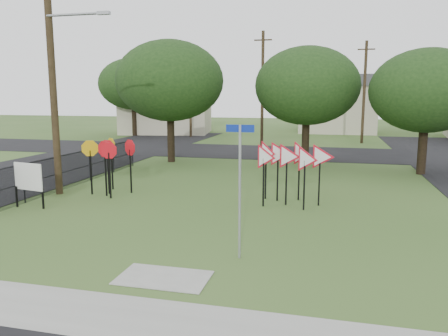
# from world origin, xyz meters

# --- Properties ---
(ground) EXTENTS (140.00, 140.00, 0.00)m
(ground) POSITION_xyz_m (0.00, 0.00, 0.00)
(ground) COLOR #33541F
(sidewalk) EXTENTS (30.00, 1.60, 0.02)m
(sidewalk) POSITION_xyz_m (0.00, -4.20, 0.01)
(sidewalk) COLOR gray
(sidewalk) RESTS_ON ground
(street_left) EXTENTS (8.00, 50.00, 0.02)m
(street_left) POSITION_xyz_m (-12.00, 10.00, 0.01)
(street_left) COLOR black
(street_left) RESTS_ON ground
(street_far) EXTENTS (60.00, 8.00, 0.02)m
(street_far) POSITION_xyz_m (0.00, 20.00, 0.01)
(street_far) COLOR black
(street_far) RESTS_ON ground
(curb_pad) EXTENTS (2.00, 1.20, 0.02)m
(curb_pad) POSITION_xyz_m (0.00, -2.40, 0.01)
(curb_pad) COLOR gray
(curb_pad) RESTS_ON ground
(street_name_sign) EXTENTS (0.68, 0.07, 3.29)m
(street_name_sign) POSITION_xyz_m (1.37, -0.80, 1.87)
(street_name_sign) COLOR #9C9EA5
(street_name_sign) RESTS_ON ground
(stop_sign_cluster) EXTENTS (2.06, 1.79, 2.24)m
(stop_sign_cluster) POSITION_xyz_m (-5.23, 4.96, 1.68)
(stop_sign_cluster) COLOR black
(stop_sign_cluster) RESTS_ON ground
(yield_sign_cluster) EXTENTS (2.96, 2.05, 2.32)m
(yield_sign_cluster) POSITION_xyz_m (1.96, 5.06, 1.71)
(yield_sign_cluster) COLOR black
(yield_sign_cluster) RESTS_ON ground
(info_board) EXTENTS (1.28, 0.29, 1.63)m
(info_board) POSITION_xyz_m (-6.94, 2.22, 1.08)
(info_board) COLOR black
(info_board) RESTS_ON ground
(utility_pole_main) EXTENTS (3.55, 0.33, 10.00)m
(utility_pole_main) POSITION_xyz_m (-7.24, 4.50, 5.21)
(utility_pole_main) COLOR #392C1A
(utility_pole_main) RESTS_ON ground
(far_pole_a) EXTENTS (1.40, 0.24, 9.00)m
(far_pole_a) POSITION_xyz_m (-2.00, 24.00, 4.60)
(far_pole_a) COLOR #392C1A
(far_pole_a) RESTS_ON ground
(far_pole_b) EXTENTS (1.40, 0.24, 8.50)m
(far_pole_b) POSITION_xyz_m (6.00, 28.00, 4.35)
(far_pole_b) COLOR #392C1A
(far_pole_b) RESTS_ON ground
(far_pole_c) EXTENTS (1.40, 0.24, 9.00)m
(far_pole_c) POSITION_xyz_m (-10.00, 30.00, 4.60)
(far_pole_c) COLOR #392C1A
(far_pole_c) RESTS_ON ground
(fence_run) EXTENTS (0.05, 11.55, 1.50)m
(fence_run) POSITION_xyz_m (-7.60, 6.25, 0.78)
(fence_run) COLOR black
(fence_run) RESTS_ON ground
(house_left) EXTENTS (10.58, 8.88, 7.20)m
(house_left) POSITION_xyz_m (-14.00, 34.00, 3.65)
(house_left) COLOR #B5AF92
(house_left) RESTS_ON ground
(house_mid) EXTENTS (8.40, 8.40, 6.20)m
(house_mid) POSITION_xyz_m (4.00, 40.00, 3.15)
(house_mid) COLOR #B5AF92
(house_mid) RESTS_ON ground
(tree_near_left) EXTENTS (6.40, 6.40, 7.27)m
(tree_near_left) POSITION_xyz_m (-6.00, 14.00, 4.86)
(tree_near_left) COLOR black
(tree_near_left) RESTS_ON ground
(tree_near_mid) EXTENTS (6.00, 6.00, 6.80)m
(tree_near_mid) POSITION_xyz_m (2.00, 15.00, 4.54)
(tree_near_mid) COLOR black
(tree_near_mid) RESTS_ON ground
(tree_near_right) EXTENTS (5.60, 5.60, 6.33)m
(tree_near_right) POSITION_xyz_m (8.00, 13.00, 4.22)
(tree_near_right) COLOR black
(tree_near_right) RESTS_ON ground
(tree_far_left) EXTENTS (6.80, 6.80, 7.73)m
(tree_far_left) POSITION_xyz_m (-16.00, 30.00, 5.17)
(tree_far_left) COLOR black
(tree_far_left) RESTS_ON ground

